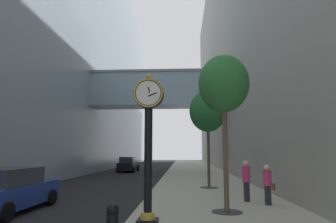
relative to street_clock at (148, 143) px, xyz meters
name	(u,v)px	position (x,y,z in m)	size (l,w,h in m)	color
ground_plane	(164,176)	(-0.83, 20.13, -2.50)	(110.00, 110.00, 0.00)	black
sidewalk_right	(196,173)	(2.33, 23.13, -2.43)	(6.33, 80.00, 0.14)	#ADA593
building_block_left	(60,39)	(-13.03, 23.13, 12.60)	(23.42, 80.00, 30.30)	#93A8B7
building_block_right	(264,29)	(10.00, 23.13, 13.19)	(9.00, 80.00, 31.38)	gray
street_clock	(148,143)	(0.00, 0.00, 0.00)	(0.84, 0.55, 4.31)	black
street_tree_near	(224,85)	(2.49, 2.81, 2.25)	(1.89, 1.89, 5.75)	#333335
street_tree_mid_near	(208,111)	(2.49, 9.95, 2.24)	(2.26, 2.26, 5.93)	#333335
pedestrian_walking	(268,184)	(4.38, 4.32, -1.52)	(0.52, 0.49, 1.60)	#23232D
pedestrian_by_clock	(246,179)	(3.70, 5.15, -1.43)	(0.38, 0.38, 1.74)	#23232D
car_black_near	(128,164)	(-5.37, 25.75, -1.68)	(2.01, 4.34, 1.69)	black
car_blue_mid	(9,191)	(-5.66, 3.03, -1.70)	(2.08, 4.63, 1.65)	navy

